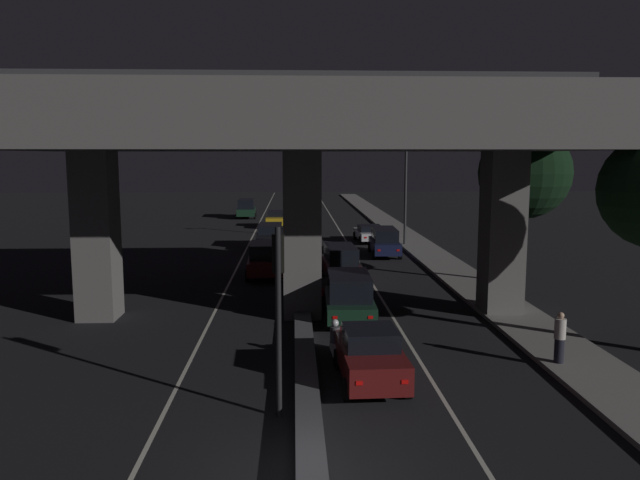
# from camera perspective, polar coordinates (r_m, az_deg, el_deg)

# --- Properties ---
(lane_line_left_inner) EXTENTS (0.12, 126.00, 0.00)m
(lane_line_left_inner) POSITION_cam_1_polar(r_m,az_deg,el_deg) (47.40, -6.44, -0.21)
(lane_line_left_inner) COLOR beige
(lane_line_left_inner) RESTS_ON ground_plane
(lane_line_right_inner) EXTENTS (0.12, 126.00, 0.00)m
(lane_line_right_inner) POSITION_cam_1_polar(r_m,az_deg,el_deg) (47.45, 2.45, -0.16)
(lane_line_right_inner) COLOR beige
(lane_line_right_inner) RESTS_ON ground_plane
(median_divider) EXTENTS (0.64, 126.00, 0.38)m
(median_divider) POSITION_cam_1_polar(r_m,az_deg,el_deg) (47.26, -1.99, 0.04)
(median_divider) COLOR #4C4C51
(median_divider) RESTS_ON ground_plane
(sidewalk_right) EXTENTS (2.55, 126.00, 0.16)m
(sidewalk_right) POSITION_cam_1_polar(r_m,az_deg,el_deg) (41.33, 10.11, -1.35)
(sidewalk_right) COLOR gray
(sidewalk_right) RESTS_ON ground_plane
(elevated_overpass) EXTENTS (23.51, 11.71, 9.80)m
(elevated_overpass) POSITION_cam_1_polar(r_m,az_deg,el_deg) (24.97, -1.69, 9.95)
(elevated_overpass) COLOR #5B5956
(elevated_overpass) RESTS_ON ground_plane
(traffic_light_left_of_median) EXTENTS (0.30, 0.49, 4.82)m
(traffic_light_left_of_median) POSITION_cam_1_polar(r_m,az_deg,el_deg) (15.44, -3.83, -4.40)
(traffic_light_left_of_median) COLOR black
(traffic_light_left_of_median) RESTS_ON ground_plane
(street_lamp) EXTENTS (1.96, 0.32, 7.81)m
(street_lamp) POSITION_cam_1_polar(r_m,az_deg,el_deg) (45.08, 7.51, 5.23)
(street_lamp) COLOR #2D2D30
(street_lamp) RESTS_ON ground_plane
(car_dark_red_lead) EXTENTS (1.97, 4.22, 1.62)m
(car_dark_red_lead) POSITION_cam_1_polar(r_m,az_deg,el_deg) (18.41, 4.57, -10.41)
(car_dark_red_lead) COLOR #591414
(car_dark_red_lead) RESTS_ON ground_plane
(car_dark_green_second) EXTENTS (2.09, 4.31, 1.86)m
(car_dark_green_second) POSITION_cam_1_polar(r_m,az_deg,el_deg) (24.93, 2.66, -5.11)
(car_dark_green_second) COLOR black
(car_dark_green_second) RESTS_ON ground_plane
(car_dark_red_third) EXTENTS (2.03, 4.57, 1.80)m
(car_dark_red_third) POSITION_cam_1_polar(r_m,az_deg,el_deg) (32.89, 1.92, -2.03)
(car_dark_red_third) COLOR #591414
(car_dark_red_third) RESTS_ON ground_plane
(car_dark_blue_fourth) EXTENTS (1.97, 4.60, 1.80)m
(car_dark_blue_fourth) POSITION_cam_1_polar(r_m,az_deg,el_deg) (41.02, 5.91, -0.11)
(car_dark_blue_fourth) COLOR #141938
(car_dark_blue_fourth) RESTS_ON ground_plane
(car_white_fifth) EXTENTS (2.18, 4.36, 1.29)m
(car_white_fifth) POSITION_cam_1_polar(r_m,az_deg,el_deg) (47.37, 4.56, 0.65)
(car_white_fifth) COLOR silver
(car_white_fifth) RESTS_ON ground_plane
(car_dark_red_lead_oncoming) EXTENTS (2.09, 4.58, 1.82)m
(car_dark_red_lead_oncoming) POSITION_cam_1_polar(r_m,az_deg,el_deg) (34.05, -5.00, -1.74)
(car_dark_red_lead_oncoming) COLOR #591414
(car_dark_red_lead_oncoming) RESTS_ON ground_plane
(car_black_second_oncoming) EXTENTS (1.98, 4.51, 1.72)m
(car_black_second_oncoming) POSITION_cam_1_polar(r_m,az_deg,el_deg) (44.37, -4.56, 0.43)
(car_black_second_oncoming) COLOR black
(car_black_second_oncoming) RESTS_ON ground_plane
(car_taxi_yellow_third_oncoming) EXTENTS (2.11, 3.99, 1.50)m
(car_taxi_yellow_third_oncoming) POSITION_cam_1_polar(r_m,az_deg,el_deg) (57.01, -3.92, 1.96)
(car_taxi_yellow_third_oncoming) COLOR gold
(car_taxi_yellow_third_oncoming) RESTS_ON ground_plane
(car_dark_green_fourth_oncoming) EXTENTS (2.10, 4.42, 1.98)m
(car_dark_green_fourth_oncoming) POSITION_cam_1_polar(r_m,az_deg,el_deg) (65.90, -6.75, 2.92)
(car_dark_green_fourth_oncoming) COLOR black
(car_dark_green_fourth_oncoming) RESTS_ON ground_plane
(motorcycle_white_filtering_near) EXTENTS (0.34, 1.86, 1.40)m
(motorcycle_white_filtering_near) POSITION_cam_1_polar(r_m,az_deg,el_deg) (20.04, 1.38, -9.49)
(motorcycle_white_filtering_near) COLOR black
(motorcycle_white_filtering_near) RESTS_ON ground_plane
(motorcycle_red_filtering_mid) EXTENTS (0.34, 1.91, 1.37)m
(motorcycle_red_filtering_mid) POSITION_cam_1_polar(r_m,az_deg,el_deg) (27.97, 0.34, -4.52)
(motorcycle_red_filtering_mid) COLOR black
(motorcycle_red_filtering_mid) RESTS_ON ground_plane
(pedestrian_on_sidewalk) EXTENTS (0.35, 0.35, 1.60)m
(pedestrian_on_sidewalk) POSITION_cam_1_polar(r_m,az_deg,el_deg) (20.82, 21.07, -8.33)
(pedestrian_on_sidewalk) COLOR black
(pedestrian_on_sidewalk) RESTS_ON sidewalk_right
(roadside_tree_kerbside_mid) EXTENTS (4.53, 4.53, 7.94)m
(roadside_tree_kerbside_mid) POSITION_cam_1_polar(r_m,az_deg,el_deg) (32.52, 18.22, 5.83)
(roadside_tree_kerbside_mid) COLOR #38281C
(roadside_tree_kerbside_mid) RESTS_ON ground_plane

